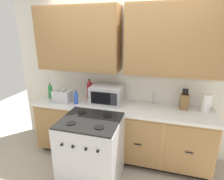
# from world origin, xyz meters

# --- Properties ---
(ground_plane) EXTENTS (8.00, 8.00, 0.00)m
(ground_plane) POSITION_xyz_m (0.00, 0.00, 0.00)
(ground_plane) COLOR #B2A893
(wall_unit) EXTENTS (3.92, 0.40, 2.58)m
(wall_unit) POSITION_xyz_m (0.00, 0.50, 1.66)
(wall_unit) COLOR silver
(wall_unit) RESTS_ON ground_plane
(counter_run) EXTENTS (2.75, 0.64, 0.90)m
(counter_run) POSITION_xyz_m (0.00, 0.30, 0.46)
(counter_run) COLOR black
(counter_run) RESTS_ON ground_plane
(stove_range) EXTENTS (0.76, 0.68, 0.95)m
(stove_range) POSITION_xyz_m (-0.23, -0.33, 0.47)
(stove_range) COLOR #B7B7BC
(stove_range) RESTS_ON ground_plane
(microwave) EXTENTS (0.48, 0.37, 0.28)m
(microwave) POSITION_xyz_m (-0.23, 0.35, 1.04)
(microwave) COLOR #B7B7BC
(microwave) RESTS_ON counter_run
(toaster) EXTENTS (0.28, 0.18, 0.19)m
(toaster) POSITION_xyz_m (-0.93, 0.20, 1.00)
(toaster) COLOR #B7B7BC
(toaster) RESTS_ON counter_run
(knife_block) EXTENTS (0.11, 0.14, 0.31)m
(knife_block) POSITION_xyz_m (0.93, 0.44, 1.02)
(knife_block) COLOR olive
(knife_block) RESTS_ON counter_run
(sink_faucet) EXTENTS (0.02, 0.02, 0.20)m
(sink_faucet) POSITION_xyz_m (0.48, 0.51, 1.00)
(sink_faucet) COLOR #B2B5BA
(sink_faucet) RESTS_ON counter_run
(paper_towel_roll) EXTENTS (0.12, 0.12, 0.26)m
(paper_towel_roll) POSITION_xyz_m (1.22, 0.41, 1.03)
(paper_towel_roll) COLOR white
(paper_towel_roll) RESTS_ON counter_run
(bottle_red) EXTENTS (0.08, 0.08, 0.34)m
(bottle_red) POSITION_xyz_m (-0.56, 0.46, 1.07)
(bottle_red) COLOR maroon
(bottle_red) RESTS_ON counter_run
(bottle_blue) EXTENTS (0.07, 0.07, 0.22)m
(bottle_blue) POSITION_xyz_m (-0.68, 0.19, 1.01)
(bottle_blue) COLOR blue
(bottle_blue) RESTS_ON counter_run
(bottle_green) EXTENTS (0.07, 0.07, 0.26)m
(bottle_green) POSITION_xyz_m (-1.22, 0.31, 1.03)
(bottle_green) COLOR #237A38
(bottle_green) RESTS_ON counter_run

